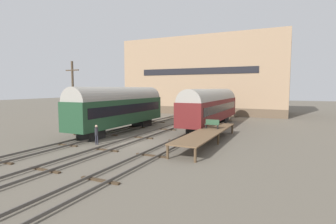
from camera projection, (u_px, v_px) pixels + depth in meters
The scene contains 11 objects.
ground_plane at pixel (126, 144), 24.69m from camera, with size 200.00×200.00×0.00m, color #60594C.
track_left at pixel (89, 138), 26.54m from camera, with size 2.60×60.00×0.26m.
track_middle at pixel (125, 142), 24.68m from camera, with size 2.60×60.00×0.26m.
track_right at pixel (168, 146), 22.82m from camera, with size 2.60×60.00×0.26m.
train_car_maroon at pixel (211, 106), 34.82m from camera, with size 3.05×17.84×5.11m.
train_car_green at pixel (120, 106), 31.14m from camera, with size 3.06×15.56×5.35m.
station_platform at pixel (207, 133), 24.63m from camera, with size 2.45×13.25×1.13m.
bench at pixel (212, 124), 26.48m from camera, with size 1.40×0.40×0.91m.
person_worker at pixel (96, 133), 24.11m from camera, with size 0.32×0.32×1.84m.
utility_pole at pixel (73, 97), 28.76m from camera, with size 1.80×0.24×8.13m.
warehouse_building at pixel (206, 77), 56.63m from camera, with size 32.91×14.00×15.35m.
Camera 1 is at (13.93, -20.33, 5.22)m, focal length 28.00 mm.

